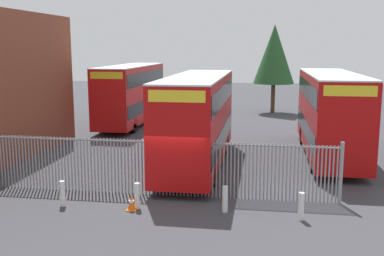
{
  "coord_description": "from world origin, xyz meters",
  "views": [
    {
      "loc": [
        3.32,
        -17.1,
        5.78
      ],
      "look_at": [
        0.0,
        4.0,
        2.0
      ],
      "focal_mm": 43.11,
      "sensor_mm": 36.0,
      "label": 1
    }
  ],
  "objects_px": {
    "bollard_near_right": "(225,199)",
    "double_decker_bus_behind_fence_right": "(131,92)",
    "double_decker_bus_behind_fence_left": "(330,111)",
    "bollard_center_front": "(137,196)",
    "bollard_near_left": "(63,194)",
    "double_decker_bus_near_gate": "(198,117)",
    "bollard_far_right": "(301,206)",
    "traffic_cone_by_gate": "(132,203)"
  },
  "relations": [
    {
      "from": "bollard_near_left",
      "to": "bollard_center_front",
      "type": "xyz_separation_m",
      "value": [
        2.77,
        0.18,
        0.0
      ]
    },
    {
      "from": "double_decker_bus_behind_fence_left",
      "to": "double_decker_bus_behind_fence_right",
      "type": "relative_size",
      "value": 1.0
    },
    {
      "from": "bollard_near_right",
      "to": "traffic_cone_by_gate",
      "type": "xyz_separation_m",
      "value": [
        -3.31,
        -0.36,
        -0.19
      ]
    },
    {
      "from": "double_decker_bus_near_gate",
      "to": "double_decker_bus_behind_fence_right",
      "type": "height_order",
      "value": "same"
    },
    {
      "from": "double_decker_bus_behind_fence_right",
      "to": "bollard_near_right",
      "type": "bearing_deg",
      "value": -64.19
    },
    {
      "from": "double_decker_bus_behind_fence_left",
      "to": "bollard_center_front",
      "type": "distance_m",
      "value": 12.48
    },
    {
      "from": "double_decker_bus_near_gate",
      "to": "double_decker_bus_behind_fence_left",
      "type": "relative_size",
      "value": 1.0
    },
    {
      "from": "bollard_near_right",
      "to": "traffic_cone_by_gate",
      "type": "bearing_deg",
      "value": -173.83
    },
    {
      "from": "bollard_near_left",
      "to": "bollard_center_front",
      "type": "distance_m",
      "value": 2.78
    },
    {
      "from": "bollard_near_left",
      "to": "bollard_near_right",
      "type": "relative_size",
      "value": 1.0
    },
    {
      "from": "double_decker_bus_behind_fence_left",
      "to": "bollard_far_right",
      "type": "bearing_deg",
      "value": -102.42
    },
    {
      "from": "bollard_near_right",
      "to": "bollard_far_right",
      "type": "height_order",
      "value": "same"
    },
    {
      "from": "bollard_center_front",
      "to": "bollard_far_right",
      "type": "distance_m",
      "value": 5.77
    },
    {
      "from": "bollard_near_right",
      "to": "double_decker_bus_near_gate",
      "type": "bearing_deg",
      "value": 106.78
    },
    {
      "from": "bollard_center_front",
      "to": "bollard_near_right",
      "type": "height_order",
      "value": "same"
    },
    {
      "from": "double_decker_bus_behind_fence_left",
      "to": "traffic_cone_by_gate",
      "type": "height_order",
      "value": "double_decker_bus_behind_fence_left"
    },
    {
      "from": "traffic_cone_by_gate",
      "to": "bollard_far_right",
      "type": "bearing_deg",
      "value": 0.31
    },
    {
      "from": "bollard_near_right",
      "to": "double_decker_bus_behind_fence_right",
      "type": "bearing_deg",
      "value": 115.81
    },
    {
      "from": "bollard_center_front",
      "to": "double_decker_bus_near_gate",
      "type": "bearing_deg",
      "value": 78.61
    },
    {
      "from": "double_decker_bus_behind_fence_right",
      "to": "bollard_near_left",
      "type": "height_order",
      "value": "double_decker_bus_behind_fence_right"
    },
    {
      "from": "bollard_near_left",
      "to": "bollard_near_right",
      "type": "distance_m",
      "value": 5.94
    },
    {
      "from": "double_decker_bus_behind_fence_right",
      "to": "traffic_cone_by_gate",
      "type": "distance_m",
      "value": 18.91
    },
    {
      "from": "double_decker_bus_near_gate",
      "to": "bollard_far_right",
      "type": "distance_m",
      "value": 8.18
    },
    {
      "from": "traffic_cone_by_gate",
      "to": "bollard_near_right",
      "type": "bearing_deg",
      "value": 6.17
    },
    {
      "from": "bollard_center_front",
      "to": "traffic_cone_by_gate",
      "type": "bearing_deg",
      "value": -122.44
    },
    {
      "from": "double_decker_bus_near_gate",
      "to": "traffic_cone_by_gate",
      "type": "xyz_separation_m",
      "value": [
        -1.43,
        -6.59,
        -2.13
      ]
    },
    {
      "from": "bollard_far_right",
      "to": "traffic_cone_by_gate",
      "type": "height_order",
      "value": "bollard_far_right"
    },
    {
      "from": "double_decker_bus_behind_fence_right",
      "to": "bollard_near_left",
      "type": "distance_m",
      "value": 18.28
    },
    {
      "from": "bollard_far_right",
      "to": "traffic_cone_by_gate",
      "type": "bearing_deg",
      "value": -179.69
    },
    {
      "from": "double_decker_bus_behind_fence_left",
      "to": "bollard_near_right",
      "type": "height_order",
      "value": "double_decker_bus_behind_fence_left"
    },
    {
      "from": "double_decker_bus_behind_fence_right",
      "to": "bollard_near_left",
      "type": "bearing_deg",
      "value": -81.71
    },
    {
      "from": "double_decker_bus_near_gate",
      "to": "bollard_center_front",
      "type": "relative_size",
      "value": 11.38
    },
    {
      "from": "bollard_near_right",
      "to": "double_decker_bus_behind_fence_left",
      "type": "bearing_deg",
      "value": 63.14
    },
    {
      "from": "traffic_cone_by_gate",
      "to": "bollard_near_left",
      "type": "bearing_deg",
      "value": 178.73
    },
    {
      "from": "double_decker_bus_behind_fence_right",
      "to": "bollard_center_front",
      "type": "distance_m",
      "value": 18.71
    },
    {
      "from": "double_decker_bus_near_gate",
      "to": "bollard_near_right",
      "type": "relative_size",
      "value": 11.38
    },
    {
      "from": "bollard_center_front",
      "to": "bollard_far_right",
      "type": "bearing_deg",
      "value": -2.01
    },
    {
      "from": "bollard_near_left",
      "to": "double_decker_bus_behind_fence_right",
      "type": "bearing_deg",
      "value": 98.29
    },
    {
      "from": "double_decker_bus_behind_fence_right",
      "to": "bollard_far_right",
      "type": "relative_size",
      "value": 11.38
    },
    {
      "from": "double_decker_bus_near_gate",
      "to": "bollard_far_right",
      "type": "relative_size",
      "value": 11.38
    },
    {
      "from": "bollard_center_front",
      "to": "bollard_far_right",
      "type": "xyz_separation_m",
      "value": [
        5.76,
        -0.2,
        0.0
      ]
    },
    {
      "from": "bollard_near_left",
      "to": "bollard_far_right",
      "type": "relative_size",
      "value": 1.0
    }
  ]
}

